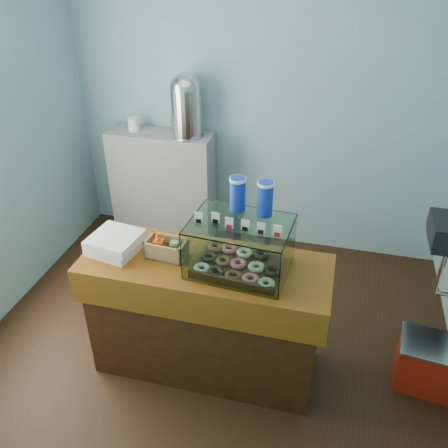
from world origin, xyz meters
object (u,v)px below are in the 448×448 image
(display_case, at_px, (241,243))
(coffee_urn, at_px, (186,104))
(counter, at_px, (206,315))
(red_cooler, at_px, (429,364))

(display_case, relative_size, coffee_urn, 1.11)
(display_case, bearing_deg, counter, -167.80)
(counter, height_order, red_cooler, counter)
(counter, relative_size, display_case, 2.52)
(counter, distance_m, red_cooler, 1.55)
(red_cooler, bearing_deg, display_case, -166.11)
(counter, xyz_separation_m, display_case, (0.23, 0.03, 0.62))
(counter, relative_size, coffee_urn, 2.81)
(display_case, bearing_deg, red_cooler, 11.80)
(counter, bearing_deg, red_cooler, 7.46)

